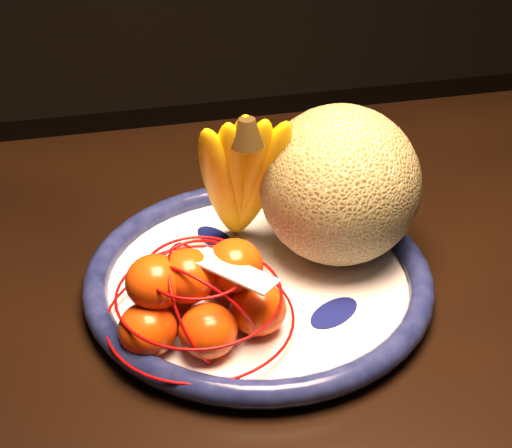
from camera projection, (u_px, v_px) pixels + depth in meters
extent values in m
cube|color=black|center=(270.00, 376.00, 0.69)|extent=(1.57, 0.94, 0.04)
cylinder|color=white|center=(258.00, 285.00, 0.75)|extent=(0.30, 0.30, 0.01)
torus|color=black|center=(258.00, 276.00, 0.74)|extent=(0.33, 0.33, 0.02)
cylinder|color=white|center=(258.00, 288.00, 0.75)|extent=(0.15, 0.15, 0.00)
ellipsoid|color=#0E1454|center=(334.00, 313.00, 0.70)|extent=(0.12, 0.11, 0.00)
ellipsoid|color=#0E1454|center=(215.00, 238.00, 0.80)|extent=(0.09, 0.11, 0.00)
ellipsoid|color=#0E1454|center=(158.00, 293.00, 0.73)|extent=(0.10, 0.06, 0.00)
sphere|color=olive|center=(340.00, 185.00, 0.74)|extent=(0.15, 0.15, 0.15)
ellipsoid|color=#E2B20A|center=(223.00, 179.00, 0.74)|extent=(0.08, 0.10, 0.17)
ellipsoid|color=#E2B20A|center=(233.00, 176.00, 0.74)|extent=(0.06, 0.10, 0.17)
ellipsoid|color=#E2B20A|center=(240.00, 173.00, 0.74)|extent=(0.04, 0.09, 0.17)
ellipsoid|color=#E2B20A|center=(249.00, 175.00, 0.74)|extent=(0.06, 0.10, 0.17)
ellipsoid|color=#E2B20A|center=(259.00, 175.00, 0.74)|extent=(0.08, 0.11, 0.17)
cone|color=black|center=(240.00, 103.00, 0.70)|extent=(0.03, 0.03, 0.03)
ellipsoid|color=#F0400F|center=(148.00, 329.00, 0.65)|extent=(0.05, 0.05, 0.05)
ellipsoid|color=#F0400F|center=(208.00, 331.00, 0.65)|extent=(0.05, 0.05, 0.05)
ellipsoid|color=#F0400F|center=(258.00, 309.00, 0.67)|extent=(0.05, 0.05, 0.05)
ellipsoid|color=#F0400F|center=(172.00, 290.00, 0.70)|extent=(0.05, 0.05, 0.05)
ellipsoid|color=#F0400F|center=(232.00, 282.00, 0.71)|extent=(0.05, 0.05, 0.05)
ellipsoid|color=#F0400F|center=(187.00, 276.00, 0.66)|extent=(0.05, 0.05, 0.05)
ellipsoid|color=#F0400F|center=(234.00, 266.00, 0.67)|extent=(0.05, 0.05, 0.05)
ellipsoid|color=#F0400F|center=(155.00, 282.00, 0.65)|extent=(0.05, 0.05, 0.05)
torus|color=#A20505|center=(200.00, 317.00, 0.68)|extent=(0.18, 0.18, 0.00)
torus|color=#A20505|center=(199.00, 293.00, 0.67)|extent=(0.16, 0.16, 0.00)
torus|color=#A20505|center=(198.00, 267.00, 0.65)|extent=(0.10, 0.10, 0.00)
torus|color=#A20505|center=(199.00, 303.00, 0.67)|extent=(0.12, 0.08, 0.10)
torus|color=#A20505|center=(199.00, 303.00, 0.67)|extent=(0.08, 0.12, 0.10)
torus|color=#A20505|center=(199.00, 303.00, 0.67)|extent=(0.11, 0.11, 0.10)
cube|color=white|center=(234.00, 271.00, 0.64)|extent=(0.07, 0.07, 0.01)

